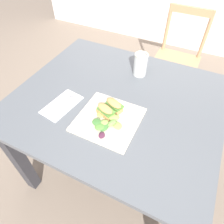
# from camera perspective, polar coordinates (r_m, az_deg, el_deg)

# --- Properties ---
(ground_plane) EXTENTS (8.54, 8.54, 0.00)m
(ground_plane) POSITION_cam_1_polar(r_m,az_deg,el_deg) (1.72, 0.52, -12.99)
(ground_plane) COLOR #7A6B5B
(dining_table) EXTENTS (1.10, 0.96, 0.74)m
(dining_table) POSITION_cam_1_polar(r_m,az_deg,el_deg) (1.19, 1.28, -0.59)
(dining_table) COLOR #51565B
(dining_table) RESTS_ON ground
(chair_wooden_far) EXTENTS (0.40, 0.40, 0.87)m
(chair_wooden_far) POSITION_cam_1_polar(r_m,az_deg,el_deg) (2.03, 17.69, 13.82)
(chair_wooden_far) COLOR tan
(chair_wooden_far) RESTS_ON ground
(plate_lunch) EXTENTS (0.29, 0.29, 0.01)m
(plate_lunch) POSITION_cam_1_polar(r_m,az_deg,el_deg) (0.99, -1.02, -2.12)
(plate_lunch) COLOR beige
(plate_lunch) RESTS_ON dining_table
(sandwich_half_front) EXTENTS (0.10, 0.08, 0.06)m
(sandwich_half_front) POSITION_cam_1_polar(r_m,az_deg,el_deg) (0.98, -1.89, 0.41)
(sandwich_half_front) COLOR tan
(sandwich_half_front) RESTS_ON plate_lunch
(sandwich_half_back) EXTENTS (0.10, 0.08, 0.06)m
(sandwich_half_back) POSITION_cam_1_polar(r_m,az_deg,el_deg) (1.01, 0.58, 1.95)
(sandwich_half_back) COLOR tan
(sandwich_half_back) RESTS_ON plate_lunch
(salad_mixed_greens) EXTENTS (0.16, 0.17, 0.03)m
(salad_mixed_greens) POSITION_cam_1_polar(r_m,az_deg,el_deg) (0.95, -1.54, -3.15)
(salad_mixed_greens) COLOR #3D7033
(salad_mixed_greens) RESTS_ON plate_lunch
(napkin_folded) EXTENTS (0.15, 0.23, 0.00)m
(napkin_folded) POSITION_cam_1_polar(r_m,az_deg,el_deg) (1.09, -13.93, 1.98)
(napkin_folded) COLOR white
(napkin_folded) RESTS_ON dining_table
(fork_on_napkin) EXTENTS (0.06, 0.18, 0.00)m
(fork_on_napkin) POSITION_cam_1_polar(r_m,az_deg,el_deg) (1.10, -13.30, 2.61)
(fork_on_napkin) COLOR silver
(fork_on_napkin) RESTS_ON napkin_folded
(mason_jar_iced_tea) EXTENTS (0.08, 0.08, 0.14)m
(mason_jar_iced_tea) POSITION_cam_1_polar(r_m,az_deg,el_deg) (1.24, 7.99, 12.89)
(mason_jar_iced_tea) COLOR gold
(mason_jar_iced_tea) RESTS_ON dining_table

